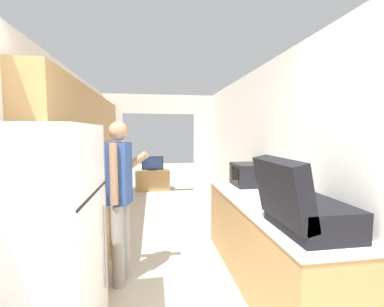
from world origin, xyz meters
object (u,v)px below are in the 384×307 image
microwave (246,175)px  tv_cabinet (153,180)px  person (120,197)px  suitcase (301,207)px  refrigerator (36,250)px  television (153,163)px  range_oven (92,217)px

microwave → tv_cabinet: microwave is taller
person → tv_cabinet: person is taller
suitcase → person: bearing=143.8°
tv_cabinet → person: bearing=-94.4°
refrigerator → person: person is taller
person → microwave: (1.61, 0.56, 0.10)m
person → microwave: bearing=-56.2°
refrigerator → television: size_ratio=2.85×
television → range_oven: bearing=-103.4°
suitcase → range_oven: bearing=135.3°
refrigerator → range_oven: bearing=92.1°
range_oven → suitcase: 2.76m
microwave → range_oven: bearing=172.1°
person → suitcase: (1.42, -1.04, 0.13)m
television → person: bearing=-94.4°
tv_cabinet → microwave: bearing=-71.5°
person → television: size_ratio=2.94×
range_oven → tv_cabinet: range_oven is taller
refrigerator → television: (0.76, 5.29, -0.09)m
range_oven → television: range_oven is taller
suitcase → microwave: (0.19, 1.60, -0.03)m
person → microwave: person is taller
refrigerator → person: size_ratio=0.97×
suitcase → tv_cabinet: bearing=101.3°
range_oven → suitcase: (1.91, -1.89, 0.62)m
refrigerator → tv_cabinet: bearing=81.9°
person → suitcase: bearing=-111.7°
microwave → tv_cabinet: 4.09m
person → suitcase: person is taller
person → tv_cabinet: bearing=10.1°
refrigerator → tv_cabinet: (0.76, 5.33, -0.55)m
range_oven → person: (0.49, -0.85, 0.48)m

